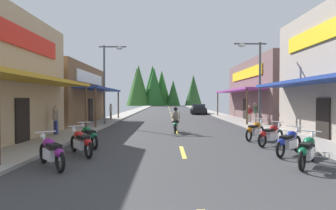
{
  "coord_description": "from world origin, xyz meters",
  "views": [
    {
      "loc": [
        -0.63,
        -1.56,
        2.03
      ],
      "look_at": [
        -0.41,
        32.9,
        1.3
      ],
      "focal_mm": 28.04,
      "sensor_mm": 36.0,
      "label": 1
    }
  ],
  "objects_px": {
    "motorcycle_parked_right_3": "(255,130)",
    "pedestrian_browsing": "(111,111)",
    "motorcycle_parked_right_1": "(289,142)",
    "streetlamp_left": "(108,74)",
    "motorcycle_parked_left_0": "(51,151)",
    "pedestrian_by_shop": "(256,112)",
    "streetlamp_right": "(255,73)",
    "pedestrian_waiting": "(250,113)",
    "motorcycle_parked_left_2": "(89,136)",
    "rider_cruising_lead": "(176,122)",
    "parked_car_curbside": "(198,109)",
    "motorcycle_parked_left_1": "(81,142)",
    "motorcycle_parked_right_2": "(271,134)",
    "motorcycle_parked_right_0": "(307,150)",
    "pedestrian_strolling": "(56,118)"
  },
  "relations": [
    {
      "from": "motorcycle_parked_right_3",
      "to": "rider_cruising_lead",
      "type": "relative_size",
      "value": 0.78
    },
    {
      "from": "motorcycle_parked_right_2",
      "to": "pedestrian_strolling",
      "type": "distance_m",
      "value": 11.04
    },
    {
      "from": "streetlamp_right",
      "to": "motorcycle_parked_left_2",
      "type": "relative_size",
      "value": 3.16
    },
    {
      "from": "pedestrian_strolling",
      "to": "motorcycle_parked_right_0",
      "type": "bearing_deg",
      "value": -87.02
    },
    {
      "from": "motorcycle_parked_right_0",
      "to": "motorcycle_parked_left_1",
      "type": "xyz_separation_m",
      "value": [
        -7.39,
        1.61,
        0.0
      ]
    },
    {
      "from": "motorcycle_parked_left_2",
      "to": "streetlamp_left",
      "type": "bearing_deg",
      "value": -27.82
    },
    {
      "from": "motorcycle_parked_right_2",
      "to": "motorcycle_parked_right_3",
      "type": "xyz_separation_m",
      "value": [
        -0.15,
        1.63,
        0.0
      ]
    },
    {
      "from": "motorcycle_parked_left_0",
      "to": "pedestrian_strolling",
      "type": "distance_m",
      "value": 7.07
    },
    {
      "from": "streetlamp_right",
      "to": "pedestrian_by_shop",
      "type": "bearing_deg",
      "value": 70.08
    },
    {
      "from": "streetlamp_left",
      "to": "motorcycle_parked_left_0",
      "type": "bearing_deg",
      "value": -85.17
    },
    {
      "from": "motorcycle_parked_left_0",
      "to": "parked_car_curbside",
      "type": "height_order",
      "value": "parked_car_curbside"
    },
    {
      "from": "motorcycle_parked_right_3",
      "to": "pedestrian_browsing",
      "type": "xyz_separation_m",
      "value": [
        -9.83,
        12.15,
        0.45
      ]
    },
    {
      "from": "pedestrian_browsing",
      "to": "pedestrian_waiting",
      "type": "distance_m",
      "value": 12.81
    },
    {
      "from": "motorcycle_parked_right_1",
      "to": "pedestrian_by_shop",
      "type": "bearing_deg",
      "value": 33.89
    },
    {
      "from": "motorcycle_parked_left_2",
      "to": "rider_cruising_lead",
      "type": "xyz_separation_m",
      "value": [
        3.9,
        4.89,
        0.17
      ]
    },
    {
      "from": "motorcycle_parked_left_1",
      "to": "parked_car_curbside",
      "type": "height_order",
      "value": "parked_car_curbside"
    },
    {
      "from": "motorcycle_parked_right_3",
      "to": "motorcycle_parked_left_2",
      "type": "relative_size",
      "value": 0.92
    },
    {
      "from": "motorcycle_parked_left_2",
      "to": "pedestrian_by_shop",
      "type": "distance_m",
      "value": 13.84
    },
    {
      "from": "rider_cruising_lead",
      "to": "parked_car_curbside",
      "type": "xyz_separation_m",
      "value": [
        3.88,
        20.19,
        0.03
      ]
    },
    {
      "from": "motorcycle_parked_right_3",
      "to": "pedestrian_browsing",
      "type": "distance_m",
      "value": 15.64
    },
    {
      "from": "streetlamp_right",
      "to": "motorcycle_parked_right_1",
      "type": "height_order",
      "value": "streetlamp_right"
    },
    {
      "from": "motorcycle_parked_left_0",
      "to": "motorcycle_parked_left_2",
      "type": "distance_m",
      "value": 3.42
    },
    {
      "from": "streetlamp_right",
      "to": "motorcycle_parked_right_3",
      "type": "distance_m",
      "value": 5.15
    },
    {
      "from": "streetlamp_right",
      "to": "pedestrian_browsing",
      "type": "distance_m",
      "value": 14.18
    },
    {
      "from": "motorcycle_parked_right_3",
      "to": "motorcycle_parked_left_0",
      "type": "xyz_separation_m",
      "value": [
        -7.89,
        -5.38,
        0.0
      ]
    },
    {
      "from": "pedestrian_by_shop",
      "to": "pedestrian_waiting",
      "type": "distance_m",
      "value": 1.66
    },
    {
      "from": "motorcycle_parked_right_0",
      "to": "motorcycle_parked_right_1",
      "type": "distance_m",
      "value": 1.6
    },
    {
      "from": "motorcycle_parked_left_2",
      "to": "motorcycle_parked_left_0",
      "type": "bearing_deg",
      "value": 143.52
    },
    {
      "from": "streetlamp_left",
      "to": "motorcycle_parked_left_1",
      "type": "distance_m",
      "value": 11.4
    },
    {
      "from": "streetlamp_right",
      "to": "motorcycle_parked_left_0",
      "type": "height_order",
      "value": "streetlamp_right"
    },
    {
      "from": "motorcycle_parked_left_0",
      "to": "motorcycle_parked_left_1",
      "type": "bearing_deg",
      "value": -51.14
    },
    {
      "from": "streetlamp_right",
      "to": "motorcycle_parked_left_2",
      "type": "xyz_separation_m",
      "value": [
        -9.05,
        -5.73,
        -3.28
      ]
    },
    {
      "from": "motorcycle_parked_right_1",
      "to": "motorcycle_parked_left_2",
      "type": "bearing_deg",
      "value": 124.56
    },
    {
      "from": "pedestrian_browsing",
      "to": "motorcycle_parked_right_1",
      "type": "bearing_deg",
      "value": -50.09
    },
    {
      "from": "streetlamp_left",
      "to": "pedestrian_waiting",
      "type": "relative_size",
      "value": 4.01
    },
    {
      "from": "motorcycle_parked_left_0",
      "to": "motorcycle_parked_right_0",
      "type": "bearing_deg",
      "value": -130.07
    },
    {
      "from": "pedestrian_by_shop",
      "to": "pedestrian_browsing",
      "type": "xyz_separation_m",
      "value": [
        -12.34,
        4.9,
        -0.11
      ]
    },
    {
      "from": "pedestrian_browsing",
      "to": "motorcycle_parked_right_0",
      "type": "bearing_deg",
      "value": -52.97
    },
    {
      "from": "motorcycle_parked_right_1",
      "to": "motorcycle_parked_right_2",
      "type": "distance_m",
      "value": 2.03
    },
    {
      "from": "motorcycle_parked_left_2",
      "to": "pedestrian_strolling",
      "type": "bearing_deg",
      "value": 5.87
    },
    {
      "from": "motorcycle_parked_left_0",
      "to": "motorcycle_parked_left_1",
      "type": "relative_size",
      "value": 0.96
    },
    {
      "from": "motorcycle_parked_right_2",
      "to": "rider_cruising_lead",
      "type": "bearing_deg",
      "value": 91.65
    },
    {
      "from": "streetlamp_left",
      "to": "streetlamp_right",
      "type": "distance_m",
      "value": 10.73
    },
    {
      "from": "motorcycle_parked_right_1",
      "to": "streetlamp_left",
      "type": "bearing_deg",
      "value": 86.52
    },
    {
      "from": "motorcycle_parked_left_2",
      "to": "motorcycle_parked_right_2",
      "type": "bearing_deg",
      "value": -122.63
    },
    {
      "from": "streetlamp_left",
      "to": "pedestrian_strolling",
      "type": "relative_size",
      "value": 3.58
    },
    {
      "from": "streetlamp_right",
      "to": "motorcycle_parked_right_3",
      "type": "height_order",
      "value": "streetlamp_right"
    },
    {
      "from": "motorcycle_parked_left_1",
      "to": "streetlamp_left",
      "type": "bearing_deg",
      "value": -30.35
    },
    {
      "from": "motorcycle_parked_left_0",
      "to": "pedestrian_browsing",
      "type": "bearing_deg",
      "value": -34.7
    },
    {
      "from": "motorcycle_parked_right_2",
      "to": "motorcycle_parked_right_3",
      "type": "bearing_deg",
      "value": 55.2
    }
  ]
}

